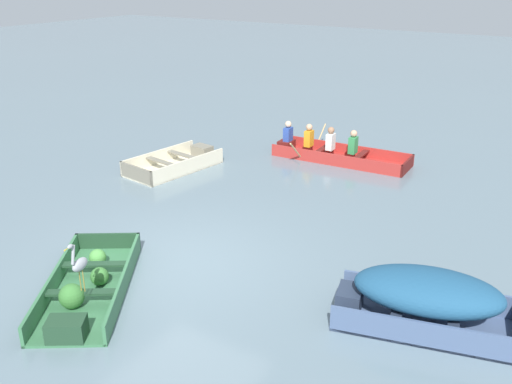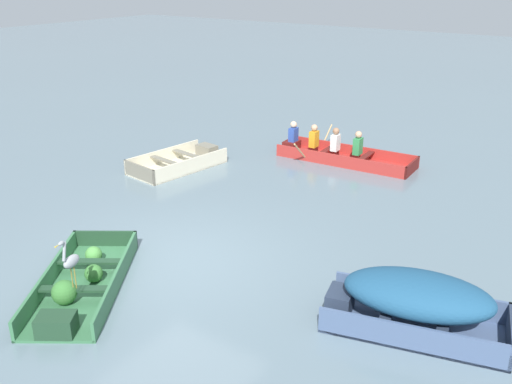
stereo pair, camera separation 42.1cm
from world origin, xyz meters
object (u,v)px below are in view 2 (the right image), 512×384
(dinghy_green_foreground, at_px, (80,284))
(skiff_slate_blue_near_moored, at_px, (415,299))
(skiff_cream_mid_moored, at_px, (181,162))
(rowboat_red_with_crew, at_px, (337,152))
(heron_on_dinghy, at_px, (71,260))

(dinghy_green_foreground, bearing_deg, skiff_slate_blue_near_moored, 23.41)
(skiff_cream_mid_moored, bearing_deg, rowboat_red_with_crew, 42.82)
(skiff_cream_mid_moored, distance_m, rowboat_red_with_crew, 4.16)
(rowboat_red_with_crew, height_order, heron_on_dinghy, heron_on_dinghy)
(rowboat_red_with_crew, relative_size, heron_on_dinghy, 4.41)
(rowboat_red_with_crew, bearing_deg, heron_on_dinghy, -89.08)
(dinghy_green_foreground, height_order, skiff_slate_blue_near_moored, skiff_slate_blue_near_moored)
(heron_on_dinghy, bearing_deg, dinghy_green_foreground, 135.29)
(skiff_slate_blue_near_moored, height_order, rowboat_red_with_crew, rowboat_red_with_crew)
(dinghy_green_foreground, bearing_deg, rowboat_red_with_crew, 88.07)
(dinghy_green_foreground, relative_size, heron_on_dinghy, 3.67)
(skiff_cream_mid_moored, height_order, rowboat_red_with_crew, rowboat_red_with_crew)
(dinghy_green_foreground, height_order, rowboat_red_with_crew, rowboat_red_with_crew)
(skiff_cream_mid_moored, bearing_deg, heron_on_dinghy, -61.82)
(skiff_slate_blue_near_moored, height_order, heron_on_dinghy, heron_on_dinghy)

